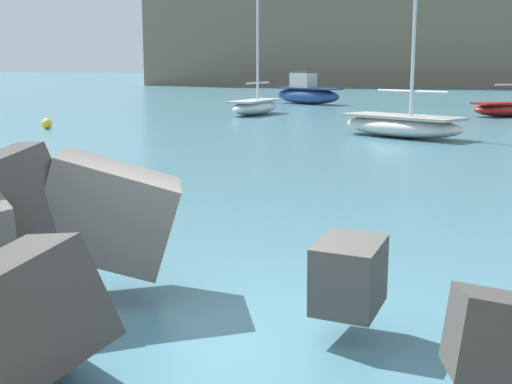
{
  "coord_description": "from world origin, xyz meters",
  "views": [
    {
      "loc": [
        2.16,
        -6.02,
        2.66
      ],
      "look_at": [
        0.39,
        0.5,
        1.4
      ],
      "focal_mm": 48.22,
      "sensor_mm": 36.0,
      "label": 1
    }
  ],
  "objects": [
    {
      "name": "ground_plane",
      "position": [
        0.0,
        0.0,
        0.0
      ],
      "size": [
        400.0,
        400.0,
        0.0
      ],
      "primitive_type": "plane",
      "color": "#42707F"
    },
    {
      "name": "breakwater_jetty",
      "position": [
        -0.11,
        1.04,
        0.96
      ],
      "size": [
        32.16,
        6.34,
        2.01
      ],
      "color": "slate",
      "rests_on": "ground"
    },
    {
      "name": "boat_near_left",
      "position": [
        -7.56,
        29.48,
        0.46
      ],
      "size": [
        2.31,
        4.7,
        6.04
      ],
      "color": "white",
      "rests_on": "ground"
    },
    {
      "name": "boat_near_right",
      "position": [
        -6.83,
        40.15,
        0.73
      ],
      "size": [
        5.55,
        4.34,
        2.18
      ],
      "color": "navy",
      "rests_on": "ground"
    },
    {
      "name": "boat_mid_right",
      "position": [
        0.7,
        19.84,
        0.46
      ],
      "size": [
        5.15,
        4.08,
        5.4
      ],
      "color": "beige",
      "rests_on": "ground"
    },
    {
      "name": "boat_far_left",
      "position": [
        5.44,
        31.72,
        0.45
      ],
      "size": [
        4.33,
        3.52,
        6.36
      ],
      "color": "maroon",
      "rests_on": "ground"
    },
    {
      "name": "mooring_buoy_inner",
      "position": [
        -13.78,
        19.34,
        0.22
      ],
      "size": [
        0.44,
        0.44,
        0.44
      ],
      "color": "yellow",
      "rests_on": "ground"
    },
    {
      "name": "mooring_buoy_middle",
      "position": [
        1.29,
        25.92,
        0.22
      ],
      "size": [
        0.44,
        0.44,
        0.44
      ],
      "color": "yellow",
      "rests_on": "ground"
    },
    {
      "name": "headland_bluff",
      "position": [
        7.29,
        94.56,
        9.58
      ],
      "size": [
        85.38,
        39.85,
        19.12
      ],
      "color": "#756651",
      "rests_on": "ground"
    }
  ]
}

